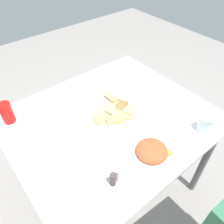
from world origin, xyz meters
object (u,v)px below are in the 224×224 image
(spoon, at_px, (30,133))
(dining_table, at_px, (111,128))
(pide_platter, at_px, (114,111))
(paper_napkin, at_px, (29,131))
(fork, at_px, (27,129))
(drinking_glass, at_px, (205,124))
(condiment_caddy, at_px, (116,180))
(salad_plate_greens, at_px, (152,151))
(soda_can, at_px, (7,113))

(spoon, bearing_deg, dining_table, 161.24)
(pide_platter, bearing_deg, paper_napkin, -21.31)
(paper_napkin, xyz_separation_m, fork, (0.00, -0.02, 0.00))
(paper_napkin, height_order, fork, fork)
(drinking_glass, bearing_deg, condiment_caddy, -5.57)
(pide_platter, bearing_deg, drinking_glass, 125.17)
(dining_table, xyz_separation_m, drinking_glass, (-0.33, 0.38, 0.13))
(pide_platter, xyz_separation_m, salad_plate_greens, (0.04, 0.34, 0.01))
(drinking_glass, distance_m, paper_napkin, 0.93)
(dining_table, height_order, drinking_glass, drinking_glass)
(fork, bearing_deg, drinking_glass, 147.81)
(pide_platter, bearing_deg, salad_plate_greens, 82.87)
(fork, bearing_deg, paper_napkin, 96.93)
(dining_table, relative_size, pide_platter, 3.66)
(dining_table, height_order, salad_plate_greens, salad_plate_greens)
(dining_table, relative_size, paper_napkin, 7.01)
(pide_platter, xyz_separation_m, fork, (0.44, -0.19, -0.01))
(fork, relative_size, spoon, 0.92)
(dining_table, height_order, condiment_caddy, condiment_caddy)
(drinking_glass, bearing_deg, fork, -39.12)
(soda_can, distance_m, fork, 0.14)
(soda_can, bearing_deg, condiment_caddy, 108.18)
(dining_table, xyz_separation_m, salad_plate_greens, (-0.00, 0.31, 0.10))
(dining_table, bearing_deg, paper_napkin, -25.95)
(soda_can, distance_m, drinking_glass, 1.05)
(fork, bearing_deg, salad_plate_greens, 134.34)
(soda_can, relative_size, paper_napkin, 0.78)
(drinking_glass, distance_m, spoon, 0.91)
(pide_platter, xyz_separation_m, condiment_caddy, (0.27, 0.34, 0.02))
(pide_platter, height_order, condiment_caddy, condiment_caddy)
(pide_platter, relative_size, salad_plate_greens, 1.49)
(fork, distance_m, spoon, 0.04)
(dining_table, bearing_deg, fork, -28.00)
(salad_plate_greens, bearing_deg, spoon, -50.61)
(pide_platter, height_order, paper_napkin, pide_platter)
(dining_table, height_order, paper_napkin, paper_napkin)
(soda_can, relative_size, fork, 0.67)
(salad_plate_greens, bearing_deg, dining_table, -89.33)
(soda_can, bearing_deg, pide_platter, 147.45)
(drinking_glass, relative_size, condiment_caddy, 0.94)
(salad_plate_greens, distance_m, drinking_glass, 0.33)
(salad_plate_greens, xyz_separation_m, drinking_glass, (-0.32, 0.06, 0.02))
(dining_table, height_order, soda_can, soda_can)
(pide_platter, bearing_deg, dining_table, 24.41)
(paper_napkin, bearing_deg, pide_platter, 158.69)
(paper_napkin, bearing_deg, dining_table, 154.05)
(dining_table, relative_size, fork, 6.03)
(spoon, distance_m, condiment_caddy, 0.53)
(spoon, height_order, condiment_caddy, condiment_caddy)
(dining_table, distance_m, condiment_caddy, 0.41)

